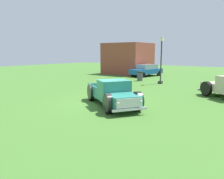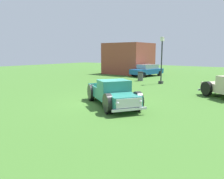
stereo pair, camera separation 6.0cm
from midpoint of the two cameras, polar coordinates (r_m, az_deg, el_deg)
The scene contains 6 objects.
ground_plane at distance 13.26m, azimuth -2.05°, elevation -3.49°, with size 80.00×80.00×0.00m, color #3D6B28.
pickup_truck_foreground at distance 12.30m, azimuth 0.41°, elevation -1.18°, with size 4.92×4.02×1.46m.
sedan_distant_a at distance 28.58m, azimuth 8.65°, elevation 4.90°, with size 2.73×4.72×1.48m.
lamp_post_near at distance 21.83m, azimuth 12.27°, elevation 7.51°, with size 0.36×0.36×4.44m.
trash_can at distance 23.89m, azimuth 7.03°, elevation 3.36°, with size 0.59×0.59×0.95m.
brick_pavilion at distance 31.90m, azimuth 4.01°, elevation 7.83°, with size 5.62×5.34×4.22m.
Camera 1 is at (8.08, -10.08, 2.94)m, focal length 36.05 mm.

